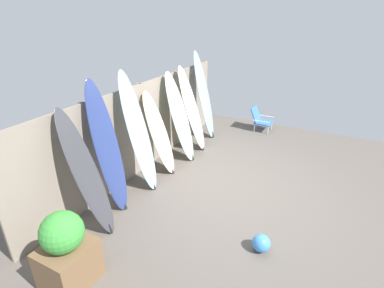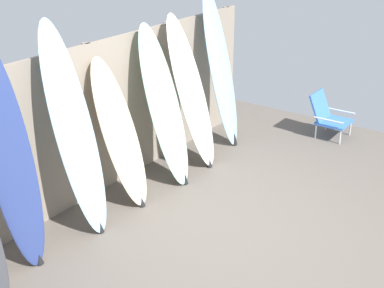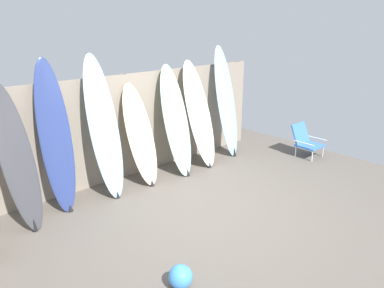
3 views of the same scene
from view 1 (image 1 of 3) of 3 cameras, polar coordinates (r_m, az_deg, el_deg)
name	(u,v)px [view 1 (image 1 of 3)]	position (r m, az deg, el deg)	size (l,w,h in m)	color
ground	(233,190)	(5.76, 7.79, -8.63)	(7.68, 7.68, 0.00)	#5B544C
fence_back	(143,127)	(6.20, -9.35, 3.16)	(6.08, 0.11, 1.80)	gray
surfboard_charcoal_0	(87,175)	(4.58, -19.41, -5.57)	(0.47, 0.75, 1.92)	#38383D
surfboard_navy_1	(108,149)	(4.94, -15.79, -0.92)	(0.51, 0.60, 2.18)	navy
surfboard_skyblue_2	(139,134)	(5.41, -10.12, 1.96)	(0.49, 0.62, 2.20)	#8CB7D6
surfboard_cream_3	(159,134)	(6.01, -6.26, 1.98)	(0.50, 0.67, 1.68)	beige
surfboard_seafoam_4	(180,118)	(6.51, -2.32, 5.06)	(0.57, 0.78, 1.93)	#9ED6BC
surfboard_white_5	(192,109)	(6.98, -0.02, 6.63)	(0.64, 0.74, 1.97)	white
surfboard_skyblue_6	(204,96)	(7.68, 2.33, 9.09)	(0.49, 0.66, 2.19)	#8CB7D6
beach_chair	(260,119)	(8.53, 12.83, 4.73)	(0.50, 0.56, 0.65)	silver
planter_box	(66,252)	(4.07, -22.81, -18.37)	(0.61, 0.53, 1.03)	brown
beach_ball	(261,243)	(4.51, 13.04, -17.91)	(0.25, 0.25, 0.25)	#3F8CE5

